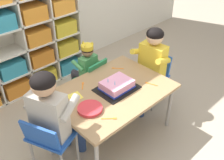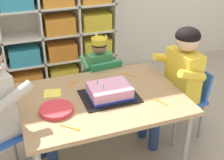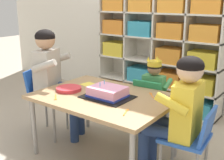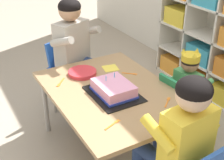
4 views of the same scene
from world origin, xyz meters
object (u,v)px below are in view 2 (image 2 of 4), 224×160
at_px(guest_at_table_side, 178,75).
at_px(fork_beside_plate_stack, 129,74).
at_px(activity_table, 102,101).
at_px(classroom_chair_guest_side, 185,96).
at_px(fork_near_child_seat, 159,101).
at_px(classroom_chair_blue, 103,84).
at_px(paper_plate_stack, 56,110).
at_px(adult_helper_seated, 5,98).
at_px(child_with_crown, 98,65).
at_px(birthday_cake_on_tray, 109,92).
at_px(fork_by_napkin, 72,84).
at_px(fork_near_cake_tray, 71,128).

xyz_separation_m(guest_at_table_side, fork_beside_plate_stack, (-0.34, 0.19, -0.03)).
bearing_deg(activity_table, fork_beside_plate_stack, 38.34).
height_order(classroom_chair_guest_side, fork_near_child_seat, classroom_chair_guest_side).
bearing_deg(classroom_chair_blue, paper_plate_stack, 43.44).
xyz_separation_m(classroom_chair_blue, adult_helper_seated, (-0.82, -0.49, 0.31)).
bearing_deg(activity_table, paper_plate_stack, -166.99).
bearing_deg(paper_plate_stack, fork_beside_plate_stack, 26.56).
height_order(child_with_crown, birthday_cake_on_tray, child_with_crown).
height_order(classroom_chair_blue, guest_at_table_side, guest_at_table_side).
distance_m(paper_plate_stack, fork_beside_plate_stack, 0.74).
bearing_deg(fork_beside_plate_stack, fork_by_napkin, -131.14).
bearing_deg(adult_helper_seated, activity_table, -113.77).
relative_size(classroom_chair_guest_side, birthday_cake_on_tray, 1.51).
xyz_separation_m(classroom_chair_blue, classroom_chair_guest_side, (0.60, -0.43, 0.00)).
relative_size(birthday_cake_on_tray, fork_near_cake_tray, 3.67).
distance_m(birthday_cake_on_tray, fork_near_cake_tray, 0.44).
height_order(fork_beside_plate_stack, fork_by_napkin, same).
xyz_separation_m(activity_table, child_with_crown, (0.16, 0.61, -0.01)).
relative_size(paper_plate_stack, fork_beside_plate_stack, 2.05).
bearing_deg(fork_near_child_seat, fork_near_cake_tray, -102.21).
xyz_separation_m(classroom_chair_guest_side, fork_near_cake_tray, (-1.06, -0.36, 0.19)).
relative_size(child_with_crown, classroom_chair_guest_side, 1.36).
bearing_deg(classroom_chair_blue, classroom_chair_guest_side, 138.54).
height_order(child_with_crown, fork_near_child_seat, child_with_crown).
bearing_deg(birthday_cake_on_tray, classroom_chair_guest_side, 7.48).
bearing_deg(fork_by_napkin, child_with_crown, 179.89).
distance_m(activity_table, fork_near_child_seat, 0.41).
relative_size(adult_helper_seated, classroom_chair_guest_side, 1.79).
bearing_deg(classroom_chair_blue, activity_table, 66.11).
relative_size(activity_table, adult_helper_seated, 1.06).
xyz_separation_m(fork_beside_plate_stack, fork_near_cake_tray, (-0.61, -0.54, 0.00)).
distance_m(fork_beside_plate_stack, fork_near_cake_tray, 0.82).
xyz_separation_m(activity_table, fork_near_child_seat, (0.36, -0.20, 0.04)).
distance_m(child_with_crown, fork_by_napkin, 0.48).
distance_m(birthday_cake_on_tray, fork_beside_plate_stack, 0.38).
xyz_separation_m(classroom_chair_blue, fork_by_napkin, (-0.33, -0.25, 0.19)).
bearing_deg(classroom_chair_guest_side, birthday_cake_on_tray, -87.69).
bearing_deg(fork_beside_plate_stack, child_with_crown, 163.28).
height_order(classroom_chair_guest_side, fork_near_cake_tray, classroom_chair_guest_side).
height_order(classroom_chair_blue, classroom_chair_guest_side, classroom_chair_blue).
distance_m(classroom_chair_blue, fork_by_napkin, 0.46).
bearing_deg(fork_beside_plate_stack, fork_near_cake_tray, -88.81).
bearing_deg(fork_near_cake_tray, guest_at_table_side, -116.92).
xyz_separation_m(child_with_crown, fork_beside_plate_stack, (0.16, -0.36, 0.05)).
xyz_separation_m(activity_table, adult_helper_seated, (-0.65, 0.02, 0.16)).
relative_size(birthday_cake_on_tray, paper_plate_stack, 1.78).
distance_m(classroom_chair_blue, paper_plate_stack, 0.81).
distance_m(classroom_chair_blue, birthday_cake_on_tray, 0.59).
height_order(child_with_crown, fork_by_napkin, child_with_crown).
xyz_separation_m(child_with_crown, fork_by_napkin, (-0.32, -0.35, 0.05)).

